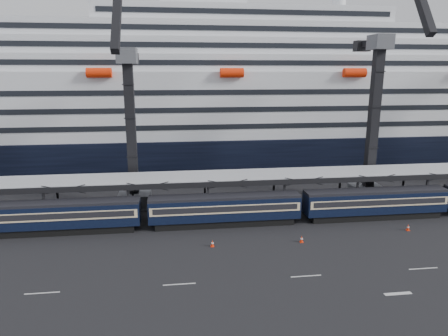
# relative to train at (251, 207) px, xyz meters

# --- Properties ---
(ground) EXTENTS (260.00, 260.00, 0.00)m
(ground) POSITION_rel_train_xyz_m (4.65, -10.00, -2.20)
(ground) COLOR black
(ground) RESTS_ON ground
(lane_markings) EXTENTS (111.00, 4.27, 0.02)m
(lane_markings) POSITION_rel_train_xyz_m (12.80, -15.23, -2.19)
(lane_markings) COLOR beige
(lane_markings) RESTS_ON ground
(train) EXTENTS (133.05, 3.00, 4.05)m
(train) POSITION_rel_train_xyz_m (0.00, 0.00, 0.00)
(train) COLOR black
(train) RESTS_ON ground
(canopy) EXTENTS (130.00, 6.25, 5.53)m
(canopy) POSITION_rel_train_xyz_m (4.65, 4.00, 3.05)
(canopy) COLOR #9FA2A7
(canopy) RESTS_ON ground
(cruise_ship) EXTENTS (214.09, 28.84, 34.00)m
(cruise_ship) POSITION_rel_train_xyz_m (3.57, 35.99, 10.14)
(cruise_ship) COLOR black
(cruise_ship) RESTS_ON ground
(crane_dark_near) EXTENTS (4.50, 17.75, 35.08)m
(crane_dark_near) POSITION_rel_train_xyz_m (-15.35, 8.59, 9.73)
(crane_dark_near) COLOR #4A4C51
(crane_dark_near) RESTS_ON ground
(crane_dark_mid) EXTENTS (4.50, 18.24, 39.64)m
(crane_dark_mid) POSITION_rel_train_xyz_m (19.65, 7.59, 11.16)
(crane_dark_mid) COLOR #4A4C51
(crane_dark_mid) RESTS_ON ground
(traffic_cone_c) EXTENTS (0.39, 0.39, 0.79)m
(traffic_cone_c) POSITION_rel_train_xyz_m (-5.56, -6.27, -1.81)
(traffic_cone_c) COLOR #FF2B08
(traffic_cone_c) RESTS_ON ground
(traffic_cone_d) EXTENTS (0.40, 0.40, 0.80)m
(traffic_cone_d) POSITION_rel_train_xyz_m (4.66, -6.38, -1.81)
(traffic_cone_d) COLOR #FF2B08
(traffic_cone_d) RESTS_ON ground
(traffic_cone_e) EXTENTS (0.40, 0.40, 0.81)m
(traffic_cone_e) POSITION_rel_train_xyz_m (18.72, -4.64, -1.80)
(traffic_cone_e) COLOR #FF2B08
(traffic_cone_e) RESTS_ON ground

